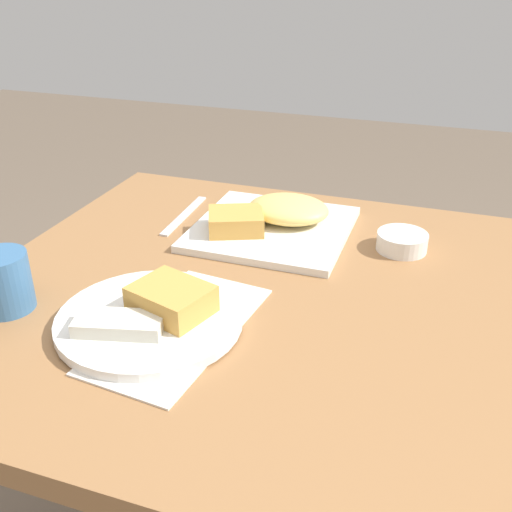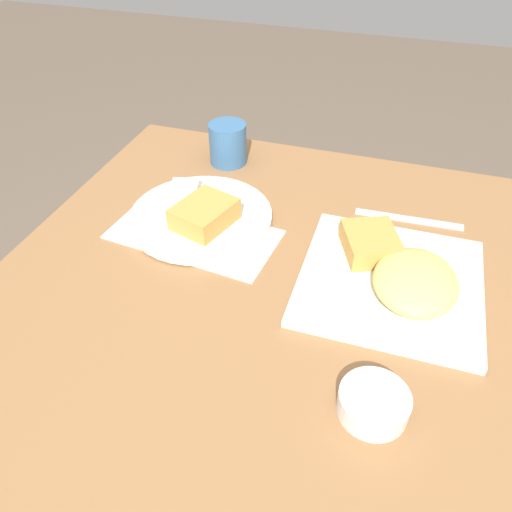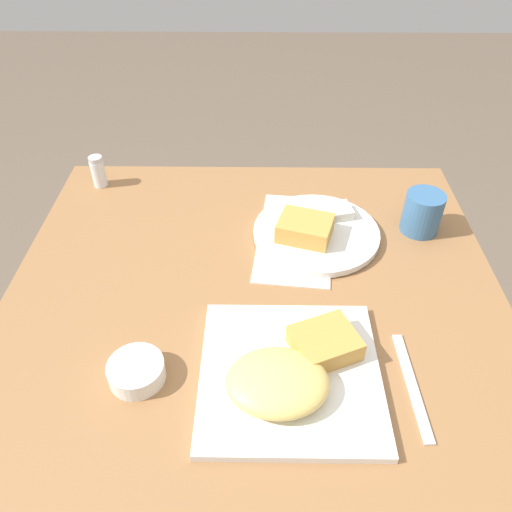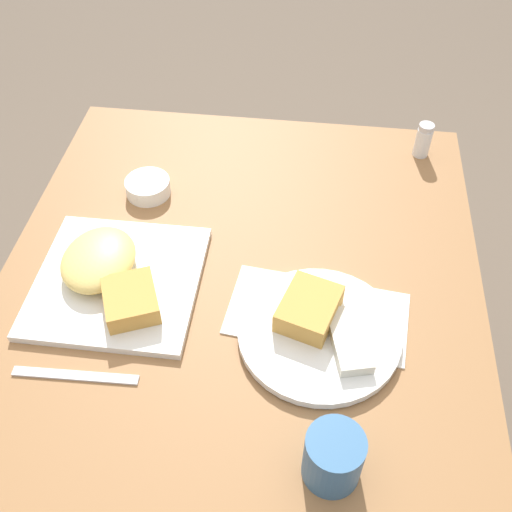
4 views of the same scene
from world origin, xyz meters
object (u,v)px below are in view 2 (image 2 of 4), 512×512
plate_square_near (397,276)px  butter_knife (408,219)px  coffee_mug (228,144)px  plate_oval_far (200,214)px  sauce_ramekin (374,403)px

plate_square_near → butter_knife: size_ratio=1.42×
coffee_mug → plate_oval_far: bearing=-172.9°
plate_oval_far → butter_knife: (0.12, -0.37, -0.02)m
sauce_ramekin → butter_knife: (0.43, -0.01, -0.02)m
plate_square_near → sauce_ramekin: plate_square_near is taller
plate_square_near → plate_oval_far: 0.37m
butter_knife → plate_oval_far: bearing=16.6°
sauce_ramekin → coffee_mug: 0.65m
plate_square_near → butter_knife: 0.19m
plate_oval_far → plate_square_near: bearing=-100.1°
plate_square_near → sauce_ramekin: (-0.24, 0.00, -0.00)m
plate_oval_far → coffee_mug: (0.23, 0.03, 0.03)m
plate_square_near → sauce_ramekin: bearing=179.2°
plate_square_near → butter_knife: bearing=-2.0°
plate_oval_far → coffee_mug: bearing=7.1°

